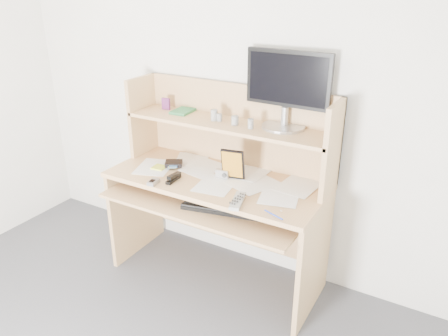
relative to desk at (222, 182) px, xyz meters
The scene contains 19 objects.
back_wall 0.60m from the desk, 90.00° to the left, with size 3.60×0.04×2.50m, color silver.
desk is the anchor object (origin of this frame).
paper_clutter 0.10m from the desk, 90.00° to the right, with size 1.32×0.54×0.01m, color white.
keyboard 0.29m from the desk, 59.15° to the right, with size 0.50×0.27×0.03m.
tv_remote 0.42m from the desk, 47.66° to the right, with size 0.06×0.20×0.02m, color #9B9B96.
flip_phone 0.45m from the desk, 130.59° to the right, with size 0.05×0.09×0.02m, color #A3A3A5.
stapler 0.33m from the desk, 130.29° to the right, with size 0.04×0.13×0.04m, color black.
wallet 0.36m from the desk, behind, with size 0.11×0.09×0.03m, color black.
sticky_note_pad 0.44m from the desk, 162.66° to the right, with size 0.08×0.08×0.01m, color #F0FF43.
digital_camera 0.11m from the desk, 56.68° to the right, with size 0.09×0.03×0.05m, color #A3A3A6.
game_case 0.20m from the desk, 23.75° to the right, with size 0.14×0.02×0.20m, color black.
blue_pen 0.62m from the desk, 33.42° to the right, with size 0.01×0.01×0.13m, color #1732B0.
card_box 0.68m from the desk, 167.34° to the left, with size 0.06×0.02×0.08m, color #A42115.
shelf_book 0.55m from the desk, 162.91° to the left, with size 0.12×0.17×0.02m, color #327D4A.
chip_stack_a 0.42m from the desk, 129.65° to the left, with size 0.04×0.04×0.05m, color black.
chip_stack_b 0.44m from the desk, 146.17° to the left, with size 0.04×0.04×0.07m, color silver.
chip_stack_c 0.42m from the desk, 36.36° to the left, with size 0.05×0.05×0.06m, color black.
chip_stack_d 0.46m from the desk, ahead, with size 0.04×0.04×0.06m, color silver.
monitor 0.74m from the desk, 25.88° to the left, with size 0.53×0.27×0.46m.
Camera 1 is at (1.30, -0.68, 1.92)m, focal length 35.00 mm.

